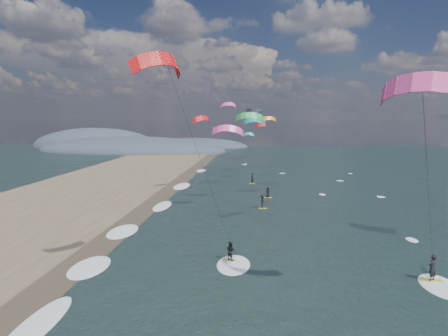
{
  "coord_description": "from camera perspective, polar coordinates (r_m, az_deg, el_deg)",
  "views": [
    {
      "loc": [
        2.04,
        -20.3,
        11.45
      ],
      "look_at": [
        -1.0,
        12.0,
        7.0
      ],
      "focal_mm": 30.0,
      "sensor_mm": 36.0,
      "label": 1
    }
  ],
  "objects": [
    {
      "name": "bg_kite_field",
      "position": [
        72.65,
        3.71,
        7.73
      ],
      "size": [
        13.59,
        71.89,
        8.69
      ],
      "color": "#D83F8C",
      "rests_on": "ground"
    },
    {
      "name": "wet_sand_strip",
      "position": [
        35.3,
        -18.79,
        -11.54
      ],
      "size": [
        3.0,
        240.0,
        0.0
      ],
      "primitive_type": "cube",
      "color": "#382D23",
      "rests_on": "ground"
    },
    {
      "name": "kitesurfer_near_a",
      "position": [
        22.97,
        28.39,
        5.5
      ],
      "size": [
        8.09,
        9.37,
        14.28
      ],
      "color": "gold",
      "rests_on": "ground"
    },
    {
      "name": "ground",
      "position": [
        23.39,
        -0.34,
        -21.49
      ],
      "size": [
        260.0,
        260.0,
        0.0
      ],
      "primitive_type": "plane",
      "color": "black",
      "rests_on": "ground"
    },
    {
      "name": "kitesurfer_near_b",
      "position": [
        24.88,
        -4.98,
        4.65
      ],
      "size": [
        6.77,
        9.09,
        15.81
      ],
      "color": "gold",
      "rests_on": "ground"
    },
    {
      "name": "shoreline_surf",
      "position": [
        39.04,
        -14.28,
        -9.49
      ],
      "size": [
        2.4,
        79.4,
        0.11
      ],
      "color": "white",
      "rests_on": "ground"
    },
    {
      "name": "coastal_hills",
      "position": [
        136.94,
        -14.69,
        2.76
      ],
      "size": [
        80.0,
        41.0,
        15.0
      ],
      "color": "#3D4756",
      "rests_on": "ground"
    },
    {
      "name": "far_kitesurfers",
      "position": [
        52.4,
        5.72,
        -3.88
      ],
      "size": [
        3.54,
        18.64,
        1.8
      ],
      "color": "gold",
      "rests_on": "ground"
    }
  ]
}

